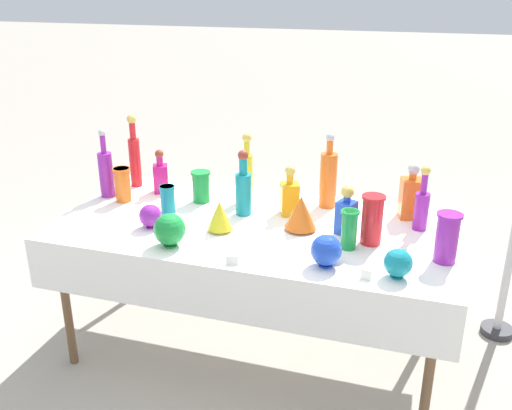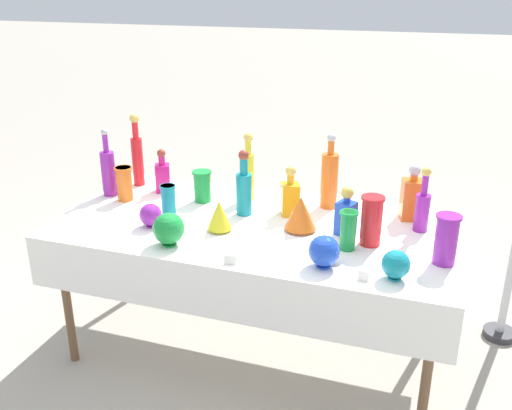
{
  "view_description": "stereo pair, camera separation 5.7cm",
  "coord_description": "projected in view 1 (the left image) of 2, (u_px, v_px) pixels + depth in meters",
  "views": [
    {
      "loc": [
        0.78,
        -2.5,
        1.92
      ],
      "look_at": [
        0.0,
        0.0,
        0.86
      ],
      "focal_mm": 40.0,
      "sensor_mm": 36.0,
      "label": 1
    },
    {
      "loc": [
        0.84,
        -2.49,
        1.92
      ],
      "look_at": [
        0.0,
        0.0,
        0.86
      ],
      "focal_mm": 40.0,
      "sensor_mm": 36.0,
      "label": 2
    }
  ],
  "objects": [
    {
      "name": "ground_plane",
      "position": [
        256.0,
        349.0,
        3.15
      ],
      "size": [
        40.0,
        40.0,
        0.0
      ],
      "primitive_type": "plane",
      "color": "#A0998C"
    },
    {
      "name": "display_table",
      "position": [
        254.0,
        235.0,
        2.86
      ],
      "size": [
        1.99,
        1.0,
        0.76
      ],
      "color": "white",
      "rests_on": "ground"
    },
    {
      "name": "tall_bottle_0",
      "position": [
        328.0,
        178.0,
        3.02
      ],
      "size": [
        0.09,
        0.09,
        0.41
      ],
      "color": "orange",
      "rests_on": "display_table"
    },
    {
      "name": "tall_bottle_1",
      "position": [
        422.0,
        206.0,
        2.76
      ],
      "size": [
        0.07,
        0.07,
        0.33
      ],
      "color": "purple",
      "rests_on": "display_table"
    },
    {
      "name": "tall_bottle_2",
      "position": [
        243.0,
        189.0,
        2.93
      ],
      "size": [
        0.08,
        0.08,
        0.35
      ],
      "color": "teal",
      "rests_on": "display_table"
    },
    {
      "name": "tall_bottle_3",
      "position": [
        106.0,
        172.0,
        3.17
      ],
      "size": [
        0.08,
        0.08,
        0.39
      ],
      "color": "purple",
      "rests_on": "display_table"
    },
    {
      "name": "tall_bottle_4",
      "position": [
        247.0,
        171.0,
        3.11
      ],
      "size": [
        0.06,
        0.06,
        0.38
      ],
      "color": "yellow",
      "rests_on": "display_table"
    },
    {
      "name": "tall_bottle_5",
      "position": [
        135.0,
        155.0,
        3.32
      ],
      "size": [
        0.07,
        0.07,
        0.43
      ],
      "color": "red",
      "rests_on": "display_table"
    },
    {
      "name": "square_decanter_0",
      "position": [
        346.0,
        213.0,
        2.72
      ],
      "size": [
        0.1,
        0.1,
        0.24
      ],
      "color": "blue",
      "rests_on": "display_table"
    },
    {
      "name": "square_decanter_1",
      "position": [
        411.0,
        196.0,
        2.89
      ],
      "size": [
        0.12,
        0.12,
        0.29
      ],
      "color": "orange",
      "rests_on": "display_table"
    },
    {
      "name": "square_decanter_2",
      "position": [
        161.0,
        176.0,
        3.24
      ],
      "size": [
        0.11,
        0.11,
        0.25
      ],
      "color": "#C61972",
      "rests_on": "display_table"
    },
    {
      "name": "square_decanter_3",
      "position": [
        290.0,
        196.0,
        2.94
      ],
      "size": [
        0.12,
        0.12,
        0.27
      ],
      "color": "orange",
      "rests_on": "display_table"
    },
    {
      "name": "slender_vase_0",
      "position": [
        201.0,
        186.0,
        3.11
      ],
      "size": [
        0.11,
        0.11,
        0.17
      ],
      "color": "#198C38",
      "rests_on": "display_table"
    },
    {
      "name": "slender_vase_1",
      "position": [
        122.0,
        184.0,
        3.12
      ],
      "size": [
        0.1,
        0.1,
        0.19
      ],
      "color": "orange",
      "rests_on": "display_table"
    },
    {
      "name": "slender_vase_2",
      "position": [
        372.0,
        218.0,
        2.61
      ],
      "size": [
        0.11,
        0.11,
        0.24
      ],
      "color": "red",
      "rests_on": "display_table"
    },
    {
      "name": "slender_vase_3",
      "position": [
        349.0,
        228.0,
        2.57
      ],
      "size": [
        0.08,
        0.08,
        0.18
      ],
      "color": "#198C38",
      "rests_on": "display_table"
    },
    {
      "name": "slender_vase_4",
      "position": [
        447.0,
        236.0,
        2.44
      ],
      "size": [
        0.11,
        0.11,
        0.22
      ],
      "color": "purple",
      "rests_on": "display_table"
    },
    {
      "name": "slender_vase_5",
      "position": [
        168.0,
        200.0,
        2.93
      ],
      "size": [
        0.08,
        0.08,
        0.16
      ],
      "color": "teal",
      "rests_on": "display_table"
    },
    {
      "name": "fluted_vase_0",
      "position": [
        220.0,
        215.0,
        2.75
      ],
      "size": [
        0.12,
        0.12,
        0.16
      ],
      "color": "yellow",
      "rests_on": "display_table"
    },
    {
      "name": "fluted_vase_1",
      "position": [
        301.0,
        212.0,
        2.76
      ],
      "size": [
        0.16,
        0.16,
        0.18
      ],
      "color": "orange",
      "rests_on": "display_table"
    },
    {
      "name": "round_bowl_0",
      "position": [
        398.0,
        263.0,
        2.33
      ],
      "size": [
        0.12,
        0.12,
        0.13
      ],
      "color": "teal",
      "rests_on": "display_table"
    },
    {
      "name": "round_bowl_1",
      "position": [
        150.0,
        216.0,
        2.8
      ],
      "size": [
        0.11,
        0.11,
        0.12
      ],
      "color": "purple",
      "rests_on": "display_table"
    },
    {
      "name": "round_bowl_2",
      "position": [
        326.0,
        250.0,
        2.42
      ],
      "size": [
        0.13,
        0.13,
        0.14
      ],
      "color": "blue",
      "rests_on": "display_table"
    },
    {
      "name": "round_bowl_3",
      "position": [
        170.0,
        229.0,
        2.6
      ],
      "size": [
        0.15,
        0.15,
        0.16
      ],
      "color": "#198C38",
      "rests_on": "display_table"
    },
    {
      "name": "price_tag_left",
      "position": [
        232.0,
        260.0,
        2.45
      ],
      "size": [
        0.06,
        0.03,
        0.04
      ],
      "primitive_type": "cube",
      "rotation": [
        -0.21,
        0.0,
        0.3
      ],
      "color": "white",
      "rests_on": "display_table"
    },
    {
      "name": "price_tag_center",
      "position": [
        366.0,
        275.0,
        2.33
      ],
      "size": [
        0.05,
        0.02,
        0.04
      ],
      "primitive_type": "cube",
      "rotation": [
        -0.21,
        0.0,
        -0.19
      ],
      "color": "white",
      "rests_on": "display_table"
    },
    {
      "name": "cardboard_box_behind_left",
      "position": [
        328.0,
        252.0,
        3.92
      ],
      "size": [
        0.49,
        0.44,
        0.39
      ],
      "color": "tan",
      "rests_on": "ground"
    }
  ]
}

